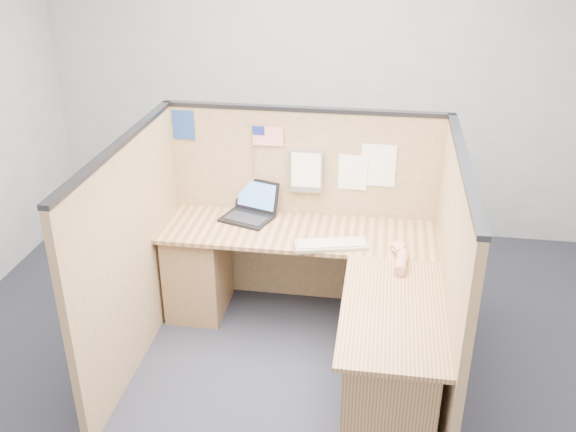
% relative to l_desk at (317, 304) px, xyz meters
% --- Properties ---
extents(floor, '(5.00, 5.00, 0.00)m').
position_rel_l_desk_xyz_m(floor, '(-0.18, -0.29, -0.39)').
color(floor, black).
rests_on(floor, ground).
extents(wall_back, '(5.00, 0.00, 5.00)m').
position_rel_l_desk_xyz_m(wall_back, '(-0.18, 1.96, 1.01)').
color(wall_back, '#929497').
rests_on(wall_back, floor).
extents(cubicle_partitions, '(2.06, 1.83, 1.53)m').
position_rel_l_desk_xyz_m(cubicle_partitions, '(-0.18, 0.14, 0.38)').
color(cubicle_partitions, brown).
rests_on(cubicle_partitions, floor).
extents(l_desk, '(1.95, 1.75, 0.73)m').
position_rel_l_desk_xyz_m(l_desk, '(0.00, 0.00, 0.00)').
color(l_desk, brown).
rests_on(l_desk, floor).
extents(laptop, '(0.41, 0.43, 0.25)m').
position_rel_l_desk_xyz_m(laptop, '(-0.58, 0.57, 0.40)').
color(laptop, black).
rests_on(laptop, l_desk).
extents(keyboard, '(0.51, 0.28, 0.03)m').
position_rel_l_desk_xyz_m(keyboard, '(0.07, 0.19, 0.35)').
color(keyboard, gray).
rests_on(keyboard, l_desk).
extents(mouse, '(0.12, 0.09, 0.04)m').
position_rel_l_desk_xyz_m(mouse, '(0.52, 0.19, 0.36)').
color(mouse, silver).
rests_on(mouse, l_desk).
extents(hand_forearm, '(0.11, 0.38, 0.08)m').
position_rel_l_desk_xyz_m(hand_forearm, '(0.53, 0.05, 0.37)').
color(hand_forearm, tan).
rests_on(hand_forearm, l_desk).
extents(blue_poster, '(0.16, 0.01, 0.22)m').
position_rel_l_desk_xyz_m(blue_poster, '(-1.06, 0.68, 0.98)').
color(blue_poster, navy).
rests_on(blue_poster, cubicle_partitions).
extents(american_flag, '(0.23, 0.01, 0.39)m').
position_rel_l_desk_xyz_m(american_flag, '(-0.47, 0.67, 0.91)').
color(american_flag, olive).
rests_on(american_flag, cubicle_partitions).
extents(file_holder, '(0.24, 0.05, 0.31)m').
position_rel_l_desk_xyz_m(file_holder, '(-0.16, 0.66, 0.68)').
color(file_holder, slate).
rests_on(file_holder, cubicle_partitions).
extents(paper_left, '(0.21, 0.02, 0.26)m').
position_rel_l_desk_xyz_m(paper_left, '(0.17, 0.68, 0.68)').
color(paper_left, white).
rests_on(paper_left, cubicle_partitions).
extents(paper_right, '(0.24, 0.01, 0.31)m').
position_rel_l_desk_xyz_m(paper_right, '(0.35, 0.68, 0.75)').
color(paper_right, white).
rests_on(paper_right, cubicle_partitions).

